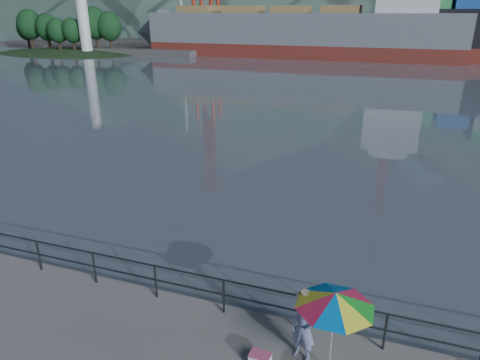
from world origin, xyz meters
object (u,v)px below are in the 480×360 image
(cooler_bag, at_px, (260,360))
(beach_umbrella, at_px, (335,300))
(bulk_carrier, at_px, (310,31))
(fisherman, at_px, (304,328))

(cooler_bag, bearing_deg, beach_umbrella, 18.28)
(bulk_carrier, bearing_deg, fisherman, -79.41)
(fisherman, relative_size, cooler_bag, 3.64)
(fisherman, relative_size, beach_umbrella, 0.75)
(beach_umbrella, bearing_deg, cooler_bag, -166.83)
(beach_umbrella, distance_m, bulk_carrier, 70.61)
(beach_umbrella, height_order, bulk_carrier, bulk_carrier)
(beach_umbrella, xyz_separation_m, bulk_carrier, (-13.55, 69.26, 2.22))
(fisherman, distance_m, bulk_carrier, 70.36)
(fisherman, relative_size, bulk_carrier, 0.03)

